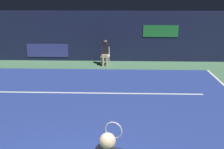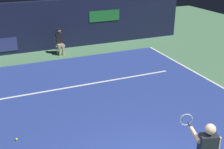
# 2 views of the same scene
# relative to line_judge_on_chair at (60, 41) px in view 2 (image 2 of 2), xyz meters

# --- Properties ---
(ground_plane) EXTENTS (31.62, 31.62, 0.00)m
(ground_plane) POSITION_rel_line_judge_on_chair_xyz_m (-0.35, -5.95, -0.69)
(ground_plane) COLOR #4C7A56
(court_surface) EXTENTS (10.51, 10.22, 0.01)m
(court_surface) POSITION_rel_line_judge_on_chair_xyz_m (-0.35, -5.95, -0.68)
(court_surface) COLOR navy
(court_surface) RESTS_ON ground
(line_sideline_left) EXTENTS (0.10, 10.22, 0.01)m
(line_sideline_left) POSITION_rel_line_judge_on_chair_xyz_m (4.85, -5.95, -0.67)
(line_sideline_left) COLOR white
(line_sideline_left) RESTS_ON court_surface
(line_service) EXTENTS (8.20, 0.10, 0.01)m
(line_service) POSITION_rel_line_judge_on_chair_xyz_m (-0.35, -4.16, -0.67)
(line_service) COLOR white
(line_service) RESTS_ON court_surface
(back_wall) EXTENTS (15.84, 0.33, 2.60)m
(back_wall) POSITION_rel_line_judge_on_chair_xyz_m (-0.35, 1.04, 0.61)
(back_wall) COLOR #141933
(back_wall) RESTS_ON ground
(line_judge_on_chair) EXTENTS (0.45, 0.53, 1.32)m
(line_judge_on_chair) POSITION_rel_line_judge_on_chair_xyz_m (0.00, 0.00, 0.00)
(line_judge_on_chair) COLOR white
(line_judge_on_chair) RESTS_ON ground
(tennis_ball) EXTENTS (0.07, 0.07, 0.07)m
(tennis_ball) POSITION_rel_line_judge_on_chair_xyz_m (-2.89, -6.93, -0.64)
(tennis_ball) COLOR #CCE033
(tennis_ball) RESTS_ON court_surface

